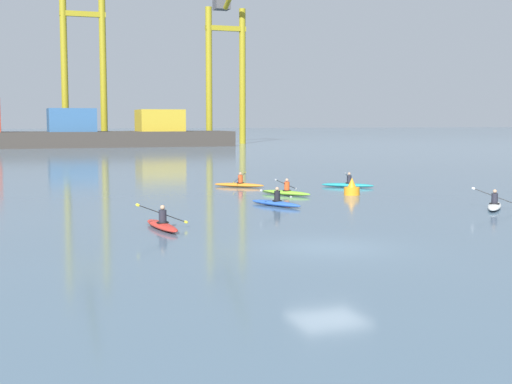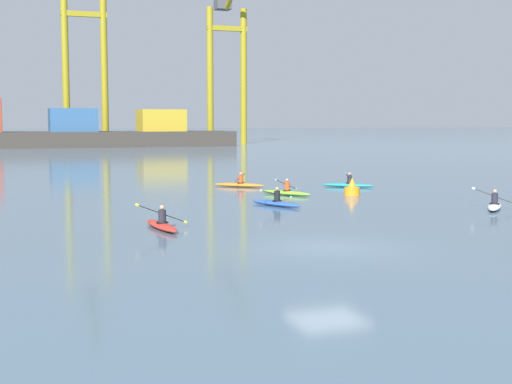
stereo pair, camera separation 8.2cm
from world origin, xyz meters
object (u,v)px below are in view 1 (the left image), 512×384
kayak_lime (286,192)px  gantry_crane_east_mid (226,53)px  kayak_blue (276,202)px  kayak_teal (348,184)px  container_barge (68,132)px  gantry_crane_west_mid (83,43)px  kayak_red (162,225)px  kayak_orange (239,184)px  channel_buoy (352,189)px  kayak_white (495,205)px

kayak_lime → gantry_crane_east_mid: bearing=75.1°
kayak_blue → kayak_teal: 11.29m
container_barge → gantry_crane_west_mid: (3.86, 9.86, 15.38)m
kayak_red → kayak_lime: (9.35, 10.44, -0.00)m
gantry_crane_west_mid → kayak_orange: (0.68, -85.92, -17.60)m
kayak_lime → kayak_orange: bearing=99.7°
gantry_crane_east_mid → kayak_blue: bearing=-105.5°
container_barge → channel_buoy: container_barge is taller
gantry_crane_east_mid → kayak_blue: size_ratio=9.45×
channel_buoy → gantry_crane_west_mid: bearing=93.2°
kayak_teal → container_barge: bearing=98.0°
container_barge → kayak_blue: bearing=-88.0°
container_barge → gantry_crane_east_mid: bearing=15.9°
kayak_white → gantry_crane_west_mid: bearing=95.0°
gantry_crane_west_mid → kayak_orange: size_ratio=11.57×
channel_buoy → kayak_white: (3.53, -8.11, -0.19)m
kayak_orange → kayak_white: (8.06, -15.01, 0.00)m
channel_buoy → kayak_lime: (-3.57, 1.26, -0.19)m
gantry_crane_west_mid → channel_buoy: size_ratio=34.75×
kayak_orange → kayak_lime: bearing=-80.3°
gantry_crane_east_mid → channel_buoy: gantry_crane_east_mid is taller
gantry_crane_east_mid → kayak_lime: 94.66m
kayak_lime → kayak_white: bearing=-52.9°
channel_buoy → kayak_white: bearing=-66.5°
kayak_red → channel_buoy: bearing=35.4°
gantry_crane_west_mid → kayak_red: 103.79m
gantry_crane_west_mid → kayak_blue: 97.92m
gantry_crane_west_mid → kayak_teal: (7.21, -88.33, -17.60)m
kayak_red → kayak_lime: bearing=48.2°
container_barge → kayak_teal: 79.28m
gantry_crane_west_mid → kayak_teal: 90.36m
kayak_blue → kayak_white: bearing=-25.8°
channel_buoy → kayak_red: (-12.92, -9.18, -0.19)m
channel_buoy → kayak_teal: (1.99, 4.48, -0.19)m
channel_buoy → gantry_crane_east_mid: bearing=77.4°
container_barge → kayak_white: bearing=-82.1°
kayak_orange → kayak_white: size_ratio=1.01×
kayak_red → kayak_white: kayak_red is taller
kayak_orange → channel_buoy: bearing=-56.7°
gantry_crane_west_mid → kayak_teal: gantry_crane_west_mid is taller
kayak_red → kayak_lime: kayak_red is taller
kayak_red → gantry_crane_west_mid: bearing=85.7°
channel_buoy → kayak_teal: kayak_teal is taller
kayak_lime → kayak_red: bearing=-131.8°
gantry_crane_east_mid → kayak_teal: (-18.36, -86.85, -16.54)m
container_barge → kayak_teal: (11.06, -78.47, -2.23)m
kayak_blue → kayak_lime: 5.34m
kayak_lime → kayak_white: size_ratio=1.07×
gantry_crane_west_mid → gantry_crane_east_mid: (25.57, -1.48, -1.07)m
gantry_crane_east_mid → channel_buoy: 94.99m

